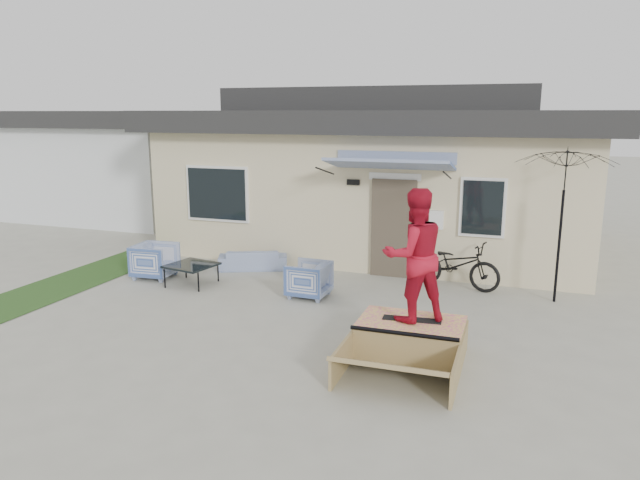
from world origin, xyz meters
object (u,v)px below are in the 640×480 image
(armchair_right, at_px, (309,278))
(patio_umbrella, at_px, (562,209))
(bicycle, at_px, (456,259))
(skate_ramp, at_px, (411,338))
(armchair_left, at_px, (155,259))
(loveseat, at_px, (253,256))
(skateboard, at_px, (412,319))
(skater, at_px, (414,253))
(coffee_table, at_px, (192,274))

(armchair_right, height_order, patio_umbrella, patio_umbrella)
(bicycle, relative_size, skate_ramp, 0.91)
(armchair_left, xyz_separation_m, skate_ramp, (5.92, -2.19, -0.16))
(loveseat, relative_size, bicycle, 0.83)
(skateboard, bearing_deg, skater, 0.00)
(bicycle, relative_size, skater, 0.95)
(loveseat, xyz_separation_m, armchair_left, (-1.63, -1.36, 0.11))
(loveseat, height_order, skate_ramp, loveseat)
(loveseat, xyz_separation_m, coffee_table, (-0.63, -1.54, -0.08))
(skate_ramp, distance_m, skateboard, 0.28)
(coffee_table, distance_m, bicycle, 5.37)
(loveseat, distance_m, armchair_right, 2.43)
(loveseat, bearing_deg, coffee_table, 43.89)
(coffee_table, xyz_separation_m, patio_umbrella, (6.97, 1.31, 1.53))
(skate_ramp, bearing_deg, armchair_right, 138.32)
(bicycle, bearing_deg, skate_ramp, -169.35)
(patio_umbrella, distance_m, skateboard, 4.05)
(armchair_left, bearing_deg, armchair_right, -97.44)
(loveseat, bearing_deg, skate_ramp, 116.38)
(skater, bearing_deg, loveseat, -73.93)
(armchair_left, height_order, armchair_right, armchair_left)
(bicycle, bearing_deg, patio_umbrella, -85.57)
(armchair_right, xyz_separation_m, bicycle, (2.56, 1.57, 0.20))
(armchair_left, xyz_separation_m, armchair_right, (3.55, -0.14, -0.03))
(armchair_right, xyz_separation_m, coffee_table, (-2.54, -0.04, -0.16))
(coffee_table, height_order, skate_ramp, skate_ramp)
(skate_ramp, xyz_separation_m, skateboard, (-0.00, 0.05, 0.28))
(skate_ramp, bearing_deg, loveseat, 139.55)
(loveseat, relative_size, skater, 0.79)
(loveseat, xyz_separation_m, bicycle, (4.48, 0.07, 0.29))
(skate_ramp, distance_m, skater, 1.26)
(armchair_left, height_order, skateboard, armchair_left)
(patio_umbrella, xyz_separation_m, skateboard, (-2.06, -3.27, -1.22))
(loveseat, bearing_deg, patio_umbrella, 153.97)
(skateboard, height_order, skater, skater)
(coffee_table, bearing_deg, bicycle, 17.57)
(bicycle, height_order, skate_ramp, bicycle)
(armchair_left, distance_m, coffee_table, 1.04)
(coffee_table, xyz_separation_m, bicycle, (5.11, 1.62, 0.37))
(armchair_left, relative_size, skate_ramp, 0.41)
(armchair_right, relative_size, skater, 0.40)
(patio_umbrella, height_order, skateboard, patio_umbrella)
(bicycle, distance_m, skate_ramp, 3.65)
(coffee_table, relative_size, skater, 0.45)
(patio_umbrella, height_order, skater, skater)
(bicycle, xyz_separation_m, skater, (-0.20, -3.58, 0.93))
(loveseat, relative_size, patio_umbrella, 0.69)
(armchair_left, relative_size, armchair_right, 1.08)
(skate_ramp, height_order, skater, skater)
(skate_ramp, bearing_deg, patio_umbrella, 57.40)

